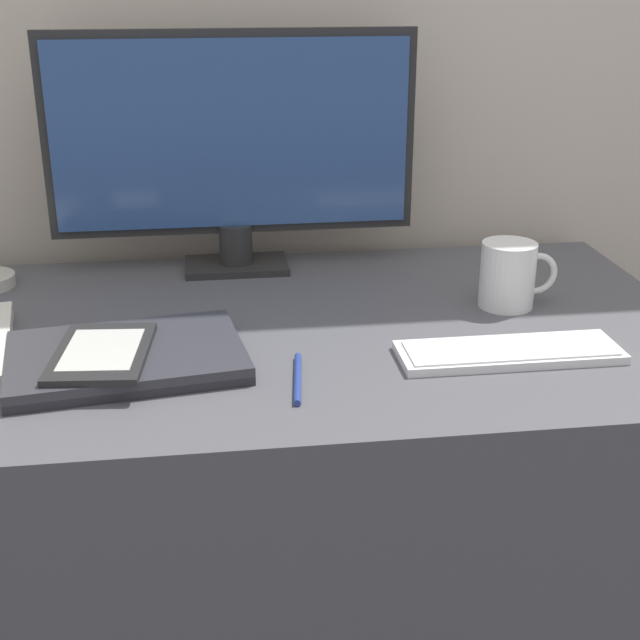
# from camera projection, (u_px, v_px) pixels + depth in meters

# --- Properties ---
(desk) EXTENTS (1.20, 0.71, 0.71)m
(desk) POSITION_uv_depth(u_px,v_px,m) (298.00, 528.00, 1.45)
(desk) COLOR #4C4C51
(desk) RESTS_ON ground_plane
(monitor) EXTENTS (0.62, 0.11, 0.40)m
(monitor) POSITION_uv_depth(u_px,v_px,m) (232.00, 146.00, 1.49)
(monitor) COLOR #262626
(monitor) RESTS_ON desk
(keyboard) EXTENTS (0.31, 0.10, 0.01)m
(keyboard) POSITION_uv_depth(u_px,v_px,m) (509.00, 352.00, 1.21)
(keyboard) COLOR silver
(keyboard) RESTS_ON desk
(laptop) EXTENTS (0.33, 0.25, 0.02)m
(laptop) POSITION_uv_depth(u_px,v_px,m) (126.00, 357.00, 1.19)
(laptop) COLOR #232328
(laptop) RESTS_ON desk
(ereader) EXTENTS (0.14, 0.20, 0.01)m
(ereader) POSITION_uv_depth(u_px,v_px,m) (102.00, 353.00, 1.16)
(ereader) COLOR black
(ereader) RESTS_ON laptop
(coffee_mug) EXTENTS (0.12, 0.09, 0.10)m
(coffee_mug) POSITION_uv_depth(u_px,v_px,m) (509.00, 275.00, 1.38)
(coffee_mug) COLOR white
(coffee_mug) RESTS_ON desk
(pen) EXTENTS (0.03, 0.14, 0.01)m
(pen) POSITION_uv_depth(u_px,v_px,m) (298.00, 378.00, 1.14)
(pen) COLOR navy
(pen) RESTS_ON desk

